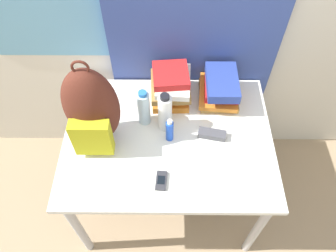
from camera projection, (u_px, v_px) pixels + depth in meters
name	position (u px, v px, depth m)	size (l,w,h in m)	color
wall_back	(168.00, 0.00, 1.69)	(6.00, 0.06, 2.50)	silver
curtain_blue	(197.00, 6.00, 1.66)	(0.97, 0.04, 2.50)	#384C93
desk	(168.00, 145.00, 1.86)	(1.14, 0.86, 0.75)	silver
backpack	(92.00, 110.00, 1.60)	(0.28, 0.24, 0.55)	#512319
book_stack_left	(171.00, 86.00, 1.88)	(0.23, 0.27, 0.21)	orange
book_stack_center	(220.00, 88.00, 1.89)	(0.24, 0.30, 0.18)	olive
water_bottle	(144.00, 108.00, 1.77)	(0.07, 0.07, 0.24)	silver
sports_bottle	(165.00, 113.00, 1.73)	(0.07, 0.07, 0.26)	white
sunscreen_bottle	(170.00, 130.00, 1.73)	(0.04, 0.04, 0.16)	blue
cell_phone	(161.00, 181.00, 1.63)	(0.06, 0.11, 0.02)	#2D2D33
sunglasses_case	(212.00, 134.00, 1.78)	(0.16, 0.08, 0.04)	#47474C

